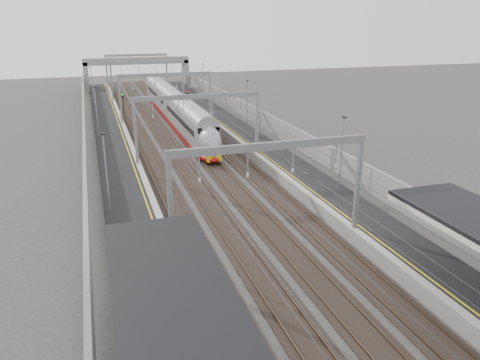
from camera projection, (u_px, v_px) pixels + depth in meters
platform_left at (119, 161)px, 49.03m from camera, size 4.00×120.00×1.00m
platform_right at (262, 149)px, 53.65m from camera, size 4.00×120.00×1.00m
tracks at (193, 159)px, 51.48m from camera, size 11.40×140.00×0.20m
overhead_line at (180, 95)px, 55.44m from camera, size 13.00×140.00×6.60m
overbridge at (137, 65)px, 99.25m from camera, size 22.00×2.20×6.90m
wall_left at (86, 154)px, 47.74m from camera, size 0.30×120.00×3.20m
wall_right at (288, 138)px, 54.21m from camera, size 0.30×120.00×3.20m
train at (177, 112)px, 67.24m from camera, size 2.49×45.32×3.94m
signal_green at (123, 99)px, 74.83m from camera, size 0.32×0.32×3.48m
signal_red_near at (179, 100)px, 74.04m from camera, size 0.32×0.32×3.48m
signal_red_far at (188, 97)px, 77.62m from camera, size 0.32×0.32×3.48m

